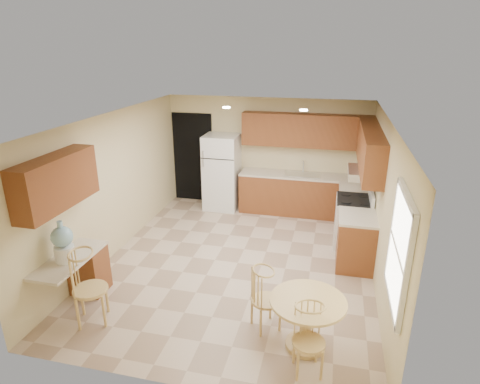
% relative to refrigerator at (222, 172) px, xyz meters
% --- Properties ---
extents(floor, '(5.50, 5.50, 0.00)m').
position_rel_refrigerator_xyz_m(floor, '(0.95, -2.40, -0.85)').
color(floor, tan).
rests_on(floor, ground).
extents(ceiling, '(4.50, 5.50, 0.02)m').
position_rel_refrigerator_xyz_m(ceiling, '(0.95, -2.40, 1.65)').
color(ceiling, white).
rests_on(ceiling, wall_back).
extents(wall_back, '(4.50, 0.02, 2.50)m').
position_rel_refrigerator_xyz_m(wall_back, '(0.95, 0.35, 0.40)').
color(wall_back, beige).
rests_on(wall_back, floor).
extents(wall_front, '(4.50, 0.02, 2.50)m').
position_rel_refrigerator_xyz_m(wall_front, '(0.95, -5.15, 0.40)').
color(wall_front, beige).
rests_on(wall_front, floor).
extents(wall_left, '(0.02, 5.50, 2.50)m').
position_rel_refrigerator_xyz_m(wall_left, '(-1.30, -2.40, 0.40)').
color(wall_left, beige).
rests_on(wall_left, floor).
extents(wall_right, '(0.02, 5.50, 2.50)m').
position_rel_refrigerator_xyz_m(wall_right, '(3.20, -2.40, 0.40)').
color(wall_right, beige).
rests_on(wall_right, floor).
extents(doorway, '(0.90, 0.02, 2.10)m').
position_rel_refrigerator_xyz_m(doorway, '(-0.80, 0.34, 0.20)').
color(doorway, black).
rests_on(doorway, floor).
extents(base_cab_back, '(2.75, 0.60, 0.87)m').
position_rel_refrigerator_xyz_m(base_cab_back, '(1.83, 0.05, -0.42)').
color(base_cab_back, brown).
rests_on(base_cab_back, floor).
extents(counter_back, '(2.75, 0.63, 0.04)m').
position_rel_refrigerator_xyz_m(counter_back, '(1.83, 0.05, 0.04)').
color(counter_back, beige).
rests_on(counter_back, base_cab_back).
extents(base_cab_right_a, '(0.60, 0.59, 0.87)m').
position_rel_refrigerator_xyz_m(base_cab_right_a, '(2.90, -0.54, -0.42)').
color(base_cab_right_a, brown).
rests_on(base_cab_right_a, floor).
extents(counter_right_a, '(0.63, 0.59, 0.04)m').
position_rel_refrigerator_xyz_m(counter_right_a, '(2.90, -0.54, 0.04)').
color(counter_right_a, beige).
rests_on(counter_right_a, base_cab_right_a).
extents(base_cab_right_b, '(0.60, 0.80, 0.87)m').
position_rel_refrigerator_xyz_m(base_cab_right_b, '(2.90, -2.00, -0.42)').
color(base_cab_right_b, brown).
rests_on(base_cab_right_b, floor).
extents(counter_right_b, '(0.63, 0.80, 0.04)m').
position_rel_refrigerator_xyz_m(counter_right_b, '(2.90, -2.00, 0.04)').
color(counter_right_b, beige).
rests_on(counter_right_b, base_cab_right_b).
extents(upper_cab_back, '(2.75, 0.33, 0.70)m').
position_rel_refrigerator_xyz_m(upper_cab_back, '(1.83, 0.19, 1.00)').
color(upper_cab_back, brown).
rests_on(upper_cab_back, wall_back).
extents(upper_cab_right, '(0.33, 2.42, 0.70)m').
position_rel_refrigerator_xyz_m(upper_cab_right, '(3.04, -1.19, 1.00)').
color(upper_cab_right, brown).
rests_on(upper_cab_right, wall_right).
extents(upper_cab_left, '(0.33, 1.40, 0.70)m').
position_rel_refrigerator_xyz_m(upper_cab_left, '(-1.13, -4.00, 1.00)').
color(upper_cab_left, brown).
rests_on(upper_cab_left, wall_left).
extents(sink, '(0.78, 0.44, 0.01)m').
position_rel_refrigerator_xyz_m(sink, '(1.80, 0.05, 0.06)').
color(sink, silver).
rests_on(sink, counter_back).
extents(range_hood, '(0.50, 0.76, 0.14)m').
position_rel_refrigerator_xyz_m(range_hood, '(2.95, -1.22, 0.57)').
color(range_hood, silver).
rests_on(range_hood, upper_cab_right).
extents(desk_pedestal, '(0.48, 0.42, 0.72)m').
position_rel_refrigerator_xyz_m(desk_pedestal, '(-1.05, -3.72, -0.49)').
color(desk_pedestal, brown).
rests_on(desk_pedestal, floor).
extents(desk_top, '(0.50, 1.20, 0.04)m').
position_rel_refrigerator_xyz_m(desk_top, '(-1.05, -4.10, -0.10)').
color(desk_top, beige).
rests_on(desk_top, desk_pedestal).
extents(window, '(0.06, 1.12, 1.30)m').
position_rel_refrigerator_xyz_m(window, '(3.18, -4.25, 0.65)').
color(window, white).
rests_on(window, wall_right).
extents(can_light_a, '(0.14, 0.14, 0.02)m').
position_rel_refrigerator_xyz_m(can_light_a, '(0.45, -1.20, 1.63)').
color(can_light_a, white).
rests_on(can_light_a, ceiling).
extents(can_light_b, '(0.14, 0.14, 0.02)m').
position_rel_refrigerator_xyz_m(can_light_b, '(1.85, -1.20, 1.63)').
color(can_light_b, white).
rests_on(can_light_b, ceiling).
extents(refrigerator, '(0.75, 0.73, 1.70)m').
position_rel_refrigerator_xyz_m(refrigerator, '(0.00, 0.00, 0.00)').
color(refrigerator, white).
rests_on(refrigerator, floor).
extents(stove, '(0.65, 0.76, 1.09)m').
position_rel_refrigerator_xyz_m(stove, '(2.88, -1.22, -0.38)').
color(stove, white).
rests_on(stove, floor).
extents(dining_table, '(0.93, 0.93, 0.69)m').
position_rel_refrigerator_xyz_m(dining_table, '(2.26, -4.20, -0.40)').
color(dining_table, tan).
rests_on(dining_table, floor).
extents(chair_table_a, '(0.39, 0.49, 0.88)m').
position_rel_refrigerator_xyz_m(chair_table_a, '(1.71, -4.03, -0.31)').
color(chair_table_a, tan).
rests_on(chair_table_a, floor).
extents(chair_table_b, '(0.38, 0.40, 0.86)m').
position_rel_refrigerator_xyz_m(chair_table_b, '(2.31, -4.68, -0.33)').
color(chair_table_b, tan).
rests_on(chair_table_b, floor).
extents(chair_desk, '(0.46, 0.59, 1.04)m').
position_rel_refrigerator_xyz_m(chair_desk, '(-0.60, -4.45, -0.22)').
color(chair_desk, tan).
rests_on(chair_desk, floor).
extents(water_crock, '(0.29, 0.29, 0.60)m').
position_rel_refrigerator_xyz_m(water_crock, '(-1.05, -4.17, 0.19)').
color(water_crock, white).
rests_on(water_crock, desk_top).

